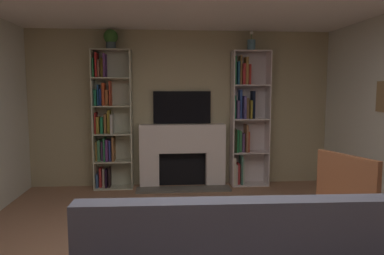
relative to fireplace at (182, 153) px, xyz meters
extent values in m
cube|color=tan|center=(0.00, 0.15, 0.74)|extent=(5.13, 0.06, 2.58)
cube|color=white|center=(-0.55, 0.00, -0.27)|extent=(0.32, 0.24, 0.57)
cube|color=white|center=(0.55, 0.00, -0.27)|extent=(0.32, 0.24, 0.57)
cube|color=white|center=(0.00, 0.00, 0.25)|extent=(1.42, 0.24, 0.47)
cube|color=black|center=(0.00, 0.08, -0.27)|extent=(0.78, 0.08, 0.57)
cube|color=#5E5A52|center=(0.00, -0.27, -0.54)|extent=(1.52, 0.30, 0.03)
cube|color=black|center=(0.00, 0.09, 0.76)|extent=(0.96, 0.06, 0.54)
cube|color=beige|center=(-1.43, -0.03, 0.57)|extent=(0.02, 0.31, 2.24)
cube|color=beige|center=(-0.83, -0.03, 0.57)|extent=(0.02, 0.31, 2.24)
cube|color=beige|center=(-1.13, 0.12, 0.57)|extent=(0.62, 0.02, 2.24)
cube|color=beige|center=(-1.13, -0.03, -0.55)|extent=(0.58, 0.31, 0.02)
cube|color=#355383|center=(-1.40, -0.01, -0.42)|extent=(0.03, 0.23, 0.23)
cube|color=#B92C2A|center=(-1.35, 0.02, -0.38)|extent=(0.04, 0.18, 0.32)
cube|color=beige|center=(-1.30, 0.02, -0.38)|extent=(0.03, 0.18, 0.31)
cube|color=black|center=(-1.25, -0.01, -0.39)|extent=(0.03, 0.23, 0.30)
cube|color=black|center=(-1.21, 0.01, -0.38)|extent=(0.03, 0.19, 0.32)
cube|color=beige|center=(-1.13, -0.03, -0.11)|extent=(0.58, 0.31, 0.02)
cube|color=olive|center=(-1.40, 0.01, 0.06)|extent=(0.03, 0.19, 0.32)
cube|color=#386B48|center=(-1.36, 0.00, 0.07)|extent=(0.04, 0.22, 0.34)
cube|color=#603864|center=(-1.31, 0.01, 0.06)|extent=(0.03, 0.19, 0.31)
cube|color=#277045|center=(-1.27, -0.02, 0.09)|extent=(0.02, 0.25, 0.38)
cube|color=#5F3070|center=(-1.23, -0.01, 0.08)|extent=(0.04, 0.24, 0.35)
cube|color=navy|center=(-1.18, -0.01, 0.07)|extent=(0.03, 0.23, 0.34)
cube|color=brown|center=(-1.13, -0.02, 0.10)|extent=(0.03, 0.26, 0.39)
cube|color=beige|center=(-1.13, -0.03, 0.34)|extent=(0.58, 0.31, 0.02)
cube|color=#A8211F|center=(-1.40, 0.00, 0.52)|extent=(0.02, 0.21, 0.33)
cube|color=olive|center=(-1.37, 0.01, 0.49)|extent=(0.04, 0.20, 0.27)
cube|color=#1F7A48|center=(-1.31, 0.01, 0.48)|extent=(0.04, 0.19, 0.26)
cube|color=brown|center=(-1.25, 0.01, 0.51)|extent=(0.04, 0.19, 0.31)
cube|color=olive|center=(-1.19, 0.01, 0.54)|extent=(0.04, 0.20, 0.37)
cube|color=beige|center=(-1.14, -0.02, 0.51)|extent=(0.03, 0.26, 0.31)
cube|color=beige|center=(-1.13, -0.03, 0.79)|extent=(0.58, 0.31, 0.02)
cube|color=#217A53|center=(-1.39, 0.01, 0.93)|extent=(0.04, 0.20, 0.26)
cube|color=navy|center=(-1.34, 0.00, 0.97)|extent=(0.02, 0.22, 0.34)
cube|color=#243B96|center=(-1.31, 0.02, 0.94)|extent=(0.03, 0.18, 0.27)
cube|color=#B03C1E|center=(-1.26, 0.00, 0.98)|extent=(0.04, 0.22, 0.36)
cube|color=#9A512A|center=(-1.21, 0.00, 0.93)|extent=(0.04, 0.21, 0.25)
cube|color=#B23B25|center=(-1.16, 0.00, 1.00)|extent=(0.03, 0.21, 0.39)
cube|color=beige|center=(-1.13, -0.03, 1.24)|extent=(0.58, 0.31, 0.02)
cube|color=#24713C|center=(-1.40, -0.02, 1.40)|extent=(0.02, 0.26, 0.30)
cube|color=#AD1F1E|center=(-1.36, -0.02, 1.44)|extent=(0.03, 0.25, 0.38)
cube|color=brown|center=(-1.32, -0.01, 1.39)|extent=(0.03, 0.23, 0.28)
cube|color=olive|center=(-1.28, 0.02, 1.40)|extent=(0.04, 0.17, 0.30)
cube|color=#532D6A|center=(-1.23, -0.02, 1.44)|extent=(0.03, 0.25, 0.37)
cube|color=beige|center=(-1.13, -0.03, 1.68)|extent=(0.58, 0.31, 0.02)
cube|color=silver|center=(0.83, -0.03, 0.57)|extent=(0.02, 0.30, 2.24)
cube|color=silver|center=(1.43, -0.03, 0.57)|extent=(0.02, 0.30, 2.24)
cube|color=silver|center=(1.13, 0.12, 0.57)|extent=(0.62, 0.02, 2.24)
cube|color=silver|center=(1.13, -0.03, -0.55)|extent=(0.58, 0.30, 0.02)
cube|color=beige|center=(0.87, -0.01, -0.30)|extent=(0.04, 0.24, 0.46)
cube|color=beige|center=(0.91, 0.00, -0.37)|extent=(0.03, 0.21, 0.33)
cube|color=#AE2C30|center=(0.94, 0.01, -0.36)|extent=(0.04, 0.19, 0.35)
cube|color=#3A6555|center=(0.99, -0.01, -0.29)|extent=(0.03, 0.23, 0.49)
cube|color=beige|center=(1.03, 0.02, -0.32)|extent=(0.03, 0.17, 0.44)
cube|color=silver|center=(1.13, -0.03, 0.01)|extent=(0.58, 0.30, 0.02)
cube|color=black|center=(0.87, -0.02, 0.21)|extent=(0.04, 0.25, 0.39)
cube|color=#208043|center=(0.91, -0.02, 0.20)|extent=(0.02, 0.25, 0.37)
cube|color=#347644|center=(0.96, 0.00, 0.19)|extent=(0.04, 0.21, 0.36)
cube|color=#62426F|center=(1.02, 0.01, 0.17)|extent=(0.04, 0.19, 0.31)
cube|color=#936041|center=(1.07, -0.02, 0.25)|extent=(0.03, 0.25, 0.46)
cube|color=#A33A23|center=(1.10, 0.00, 0.19)|extent=(0.02, 0.22, 0.34)
cube|color=silver|center=(1.13, -0.03, 0.57)|extent=(0.58, 0.30, 0.02)
cube|color=#2A7653|center=(0.87, 0.02, 0.77)|extent=(0.04, 0.18, 0.38)
cube|color=#53416E|center=(0.92, -0.01, 0.73)|extent=(0.04, 0.22, 0.30)
cube|color=#304D98|center=(0.97, 0.02, 0.82)|extent=(0.03, 0.17, 0.48)
cube|color=#4B427E|center=(1.02, -0.02, 0.76)|extent=(0.04, 0.26, 0.38)
cube|color=brown|center=(1.08, 0.01, 0.75)|extent=(0.04, 0.20, 0.34)
cube|color=olive|center=(1.13, -0.02, 0.73)|extent=(0.03, 0.25, 0.30)
cube|color=black|center=(1.18, 0.01, 0.81)|extent=(0.04, 0.19, 0.46)
cube|color=silver|center=(1.13, -0.03, 1.13)|extent=(0.58, 0.30, 0.02)
cube|color=#297946|center=(0.87, 0.02, 1.37)|extent=(0.04, 0.17, 0.46)
cube|color=#20567E|center=(0.92, 0.01, 1.33)|extent=(0.03, 0.20, 0.38)
cube|color=olive|center=(0.96, 0.01, 1.37)|extent=(0.03, 0.20, 0.47)
cube|color=#B2292A|center=(1.00, -0.01, 1.31)|extent=(0.04, 0.24, 0.34)
cube|color=#A5793B|center=(1.06, 0.00, 1.36)|extent=(0.04, 0.20, 0.45)
cube|color=red|center=(1.11, 0.02, 1.31)|extent=(0.03, 0.17, 0.33)
cube|color=silver|center=(1.13, -0.03, 1.68)|extent=(0.58, 0.30, 0.02)
cylinder|color=#435459|center=(-1.13, -0.03, 1.75)|extent=(0.15, 0.15, 0.11)
sphere|color=#366829|center=(-1.13, -0.03, 1.89)|extent=(0.22, 0.22, 0.22)
cylinder|color=slate|center=(1.13, -0.03, 1.78)|extent=(0.13, 0.13, 0.17)
cylinder|color=#4C7F3F|center=(1.13, -0.03, 1.92)|extent=(0.01, 0.01, 0.11)
sphere|color=white|center=(1.13, -0.03, 1.98)|extent=(0.06, 0.06, 0.06)
cylinder|color=#4C7F3F|center=(1.13, -0.03, 1.92)|extent=(0.01, 0.01, 0.11)
sphere|color=white|center=(1.13, -0.03, 1.98)|extent=(0.04, 0.04, 0.04)
cube|color=#585A6C|center=(0.17, -3.82, 0.15)|extent=(2.10, 0.22, 0.54)
cylinder|color=brown|center=(1.52, -2.98, -0.33)|extent=(0.04, 0.04, 0.44)
cylinder|color=brown|center=(1.30, -2.37, -0.33)|extent=(0.04, 0.04, 0.44)
cylinder|color=brown|center=(0.77, -2.57, -0.33)|extent=(0.04, 0.04, 0.44)
cube|color=tan|center=(1.15, -2.77, -0.07)|extent=(0.81, 0.86, 0.08)
cube|color=brown|center=(1.15, -2.77, -0.13)|extent=(0.81, 0.86, 0.04)
cube|color=brown|center=(1.40, -2.68, 0.17)|extent=(0.30, 0.67, 0.56)
camera|label=1|loc=(-0.34, -5.85, 1.07)|focal=33.36mm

